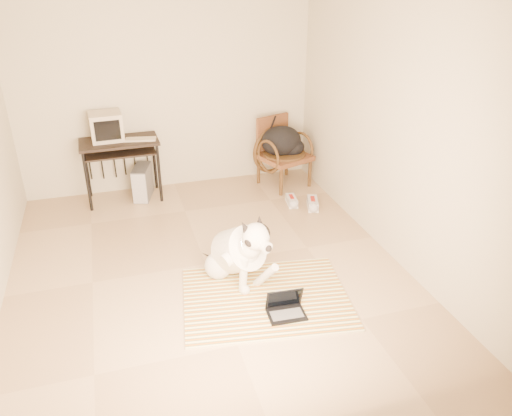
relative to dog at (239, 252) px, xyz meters
name	(u,v)px	position (x,y,z in m)	size (l,w,h in m)	color
floor	(206,264)	(-0.27, 0.40, -0.33)	(4.50, 4.50, 0.00)	tan
wall_back	(167,92)	(-0.27, 2.65, 1.02)	(4.50, 4.50, 0.00)	beige
wall_front	(276,271)	(-0.27, -1.85, 1.02)	(4.50, 4.50, 0.00)	beige
wall_right	(385,127)	(1.73, 0.40, 1.02)	(4.50, 4.50, 0.00)	beige
rug	(266,298)	(0.16, -0.38, -0.32)	(1.73, 1.42, 0.02)	#B5671D
dog	(239,252)	(0.00, 0.00, 0.00)	(0.66, 1.03, 0.84)	silver
laptop	(286,308)	(0.26, -0.66, -0.26)	(0.36, 0.27, 0.24)	black
computer_desk	(120,149)	(-0.98, 2.32, 0.38)	(1.01, 0.57, 0.83)	black
crt_monitor	(106,126)	(-1.11, 2.41, 0.68)	(0.42, 0.41, 0.36)	#B4A58D
desk_keyboard	(141,139)	(-0.70, 2.27, 0.51)	(0.39, 0.14, 0.03)	#B4A58D
pc_tower	(143,182)	(-0.73, 2.32, -0.11)	(0.32, 0.51, 0.44)	#535356
rattan_chair	(282,152)	(1.24, 2.21, 0.15)	(0.80, 0.79, 0.96)	brown
backpack	(283,142)	(1.24, 2.19, 0.31)	(0.61, 0.47, 0.42)	black
sneaker_left	(292,201)	(1.14, 1.51, -0.29)	(0.16, 0.31, 0.10)	white
sneaker_right	(313,204)	(1.37, 1.34, -0.28)	(0.23, 0.35, 0.12)	white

